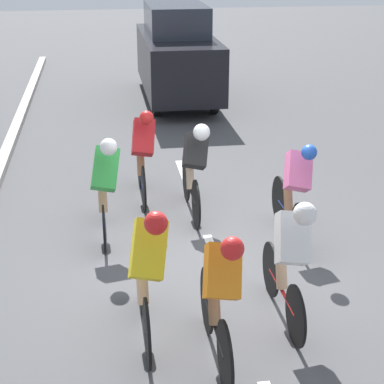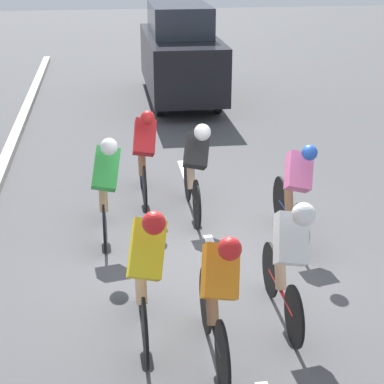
# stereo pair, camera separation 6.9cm
# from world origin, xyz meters

# --- Properties ---
(ground_plane) EXTENTS (60.00, 60.00, 0.00)m
(ground_plane) POSITION_xyz_m (0.00, 0.00, 0.00)
(ground_plane) COLOR #4C4C4F
(lane_stripe_mid) EXTENTS (0.12, 1.40, 0.01)m
(lane_stripe_mid) POSITION_xyz_m (0.00, 0.07, 0.00)
(lane_stripe_mid) COLOR white
(lane_stripe_mid) RESTS_ON ground
(lane_stripe_far) EXTENTS (0.12, 1.40, 0.01)m
(lane_stripe_far) POSITION_xyz_m (0.00, -3.13, 0.00)
(lane_stripe_far) COLOR white
(lane_stripe_far) RESTS_ON ground
(cyclist_green) EXTENTS (0.43, 1.62, 1.51)m
(cyclist_green) POSITION_xyz_m (1.38, -0.76, 0.80)
(cyclist_green) COLOR black
(cyclist_green) RESTS_ON ground
(cyclist_pink) EXTENTS (0.43, 1.71, 1.45)m
(cyclist_pink) POSITION_xyz_m (-1.13, -0.33, 0.74)
(cyclist_pink) COLOR black
(cyclist_pink) RESTS_ON ground
(cyclist_yellow) EXTENTS (0.44, 1.68, 1.55)m
(cyclist_yellow) POSITION_xyz_m (1.01, 1.73, 0.81)
(cyclist_yellow) COLOR black
(cyclist_yellow) RESTS_ON ground
(cyclist_white) EXTENTS (0.40, 1.63, 1.49)m
(cyclist_white) POSITION_xyz_m (-0.50, 1.60, 0.80)
(cyclist_white) COLOR black
(cyclist_white) RESTS_ON ground
(cyclist_red) EXTENTS (0.40, 1.69, 1.51)m
(cyclist_red) POSITION_xyz_m (0.78, -2.06, 0.78)
(cyclist_red) COLOR black
(cyclist_red) RESTS_ON ground
(cyclist_orange) EXTENTS (0.40, 1.70, 1.47)m
(cyclist_orange) POSITION_xyz_m (0.36, 2.20, 0.76)
(cyclist_orange) COLOR black
(cyclist_orange) RESTS_ON ground
(cyclist_black) EXTENTS (0.42, 1.76, 1.47)m
(cyclist_black) POSITION_xyz_m (0.08, -1.36, 0.78)
(cyclist_black) COLOR black
(cyclist_black) RESTS_ON ground
(support_car) EXTENTS (1.70, 4.57, 2.34)m
(support_car) POSITION_xyz_m (-0.57, -8.57, 1.16)
(support_car) COLOR black
(support_car) RESTS_ON ground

